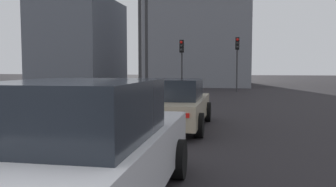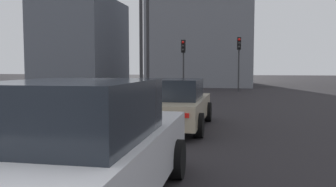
% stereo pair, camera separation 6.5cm
% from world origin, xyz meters
% --- Properties ---
extents(car_beige_lead, '(4.43, 2.00, 1.46)m').
position_xyz_m(car_beige_lead, '(7.95, 0.12, 0.71)').
color(car_beige_lead, tan).
rests_on(car_beige_lead, ground_plane).
extents(car_white_second, '(4.81, 2.12, 1.65)m').
position_xyz_m(car_white_second, '(1.77, 0.08, 0.79)').
color(car_white_second, silver).
rests_on(car_white_second, ground_plane).
extents(traffic_light_near_left, '(0.32, 0.29, 3.97)m').
position_xyz_m(traffic_light_near_left, '(23.69, -1.62, 2.86)').
color(traffic_light_near_left, '#2D2D30').
rests_on(traffic_light_near_left, ground_plane).
extents(traffic_light_near_right, '(0.32, 0.30, 3.74)m').
position_xyz_m(traffic_light_near_right, '(22.29, 2.25, 2.70)').
color(traffic_light_near_right, '#2D2D30').
rests_on(traffic_light_near_right, ground_plane).
extents(street_lamp_kerbside, '(0.56, 0.36, 6.32)m').
position_xyz_m(street_lamp_kerbside, '(15.61, 3.03, 3.79)').
color(street_lamp_kerbside, '#2D2D30').
rests_on(street_lamp_kerbside, ground_plane).
extents(street_lamp_far, '(0.56, 0.36, 6.61)m').
position_xyz_m(street_lamp_far, '(13.39, 2.74, 3.94)').
color(street_lamp_far, '#2D2D30').
rests_on(street_lamp_far, ground_plane).
extents(building_facade_left, '(12.27, 9.62, 16.65)m').
position_xyz_m(building_facade_left, '(34.20, 2.00, 8.32)').
color(building_facade_left, slate).
rests_on(building_facade_left, ground_plane).
extents(building_facade_center, '(10.57, 7.70, 9.40)m').
position_xyz_m(building_facade_center, '(34.77, 16.00, 4.70)').
color(building_facade_center, slate).
rests_on(building_facade_center, ground_plane).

